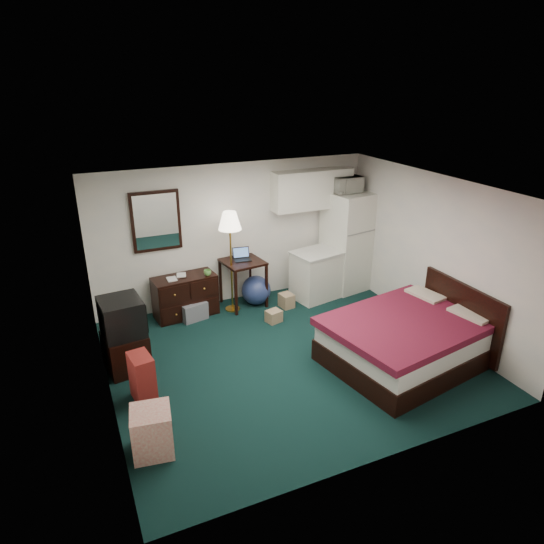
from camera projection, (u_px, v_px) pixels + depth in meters
name	position (u px, v px, depth m)	size (l,w,h in m)	color
floor	(288.00, 357.00, 7.15)	(5.00, 4.50, 0.01)	black
ceiling	(290.00, 190.00, 6.20)	(5.00, 4.50, 0.01)	silver
walls	(289.00, 279.00, 6.68)	(5.01, 4.51, 2.50)	silver
mirror	(156.00, 221.00, 7.90)	(0.80, 0.06, 1.00)	white
upper_cabinets	(312.00, 189.00, 8.71)	(1.50, 0.35, 0.70)	silver
headboard	(460.00, 315.00, 7.20)	(0.06, 1.56, 1.00)	black
dresser	(185.00, 296.00, 8.28)	(1.05, 0.48, 0.72)	black
floor_lamp	(231.00, 262.00, 8.27)	(0.39, 0.39, 1.78)	gold
desk	(243.00, 283.00, 8.63)	(0.67, 0.67, 0.84)	black
exercise_ball	(256.00, 290.00, 8.72)	(0.53, 0.53, 0.53)	navy
kitchen_counter	(316.00, 276.00, 8.91)	(0.80, 0.61, 0.87)	silver
fridge	(347.00, 241.00, 9.17)	(0.77, 0.77, 1.88)	silver
bed	(405.00, 341.00, 6.91)	(2.11, 1.64, 0.67)	maroon
tv_stand	(126.00, 351.00, 6.78)	(0.54, 0.59, 0.54)	black
suitcase	(142.00, 378.00, 6.11)	(0.25, 0.39, 0.64)	maroon
retail_box	(152.00, 431.00, 5.27)	(0.43, 0.43, 0.54)	silver
file_bin	(193.00, 310.00, 8.23)	(0.43, 0.32, 0.30)	slate
cardboard_box_a	(274.00, 316.00, 8.14)	(0.24, 0.20, 0.20)	#92785B
cardboard_box_b	(287.00, 301.00, 8.65)	(0.21, 0.25, 0.25)	#92785B
laptop	(242.00, 255.00, 8.46)	(0.30, 0.24, 0.20)	black
crt_tv	(122.00, 317.00, 6.61)	(0.56, 0.60, 0.52)	black
microwave	(346.00, 183.00, 8.75)	(0.53, 0.29, 0.36)	silver
book_a	(167.00, 274.00, 7.95)	(0.16, 0.02, 0.21)	#92785B
book_b	(176.00, 270.00, 8.12)	(0.16, 0.02, 0.21)	#92785B
mug	(207.00, 272.00, 8.16)	(0.13, 0.10, 0.13)	#5F9E47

